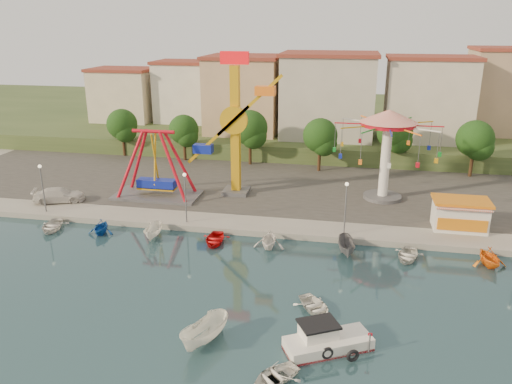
% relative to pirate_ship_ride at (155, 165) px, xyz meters
% --- Properties ---
extents(ground, '(200.00, 200.00, 0.00)m').
position_rel_pirate_ship_ride_xyz_m(ground, '(13.94, -19.98, -4.39)').
color(ground, '#152F3C').
rests_on(ground, ground).
extents(quay_deck, '(200.00, 100.00, 0.60)m').
position_rel_pirate_ship_ride_xyz_m(quay_deck, '(13.94, 42.02, -4.09)').
color(quay_deck, '#9E998E').
rests_on(quay_deck, ground).
extents(asphalt_pad, '(90.00, 28.00, 0.01)m').
position_rel_pirate_ship_ride_xyz_m(asphalt_pad, '(13.94, 10.02, -3.79)').
color(asphalt_pad, '#4C4944').
rests_on(asphalt_pad, quay_deck).
extents(hill_terrace, '(200.00, 60.00, 3.00)m').
position_rel_pirate_ship_ride_xyz_m(hill_terrace, '(13.94, 47.02, -2.89)').
color(hill_terrace, '#384C26').
rests_on(hill_terrace, ground).
extents(pirate_ship_ride, '(10.00, 5.00, 8.00)m').
position_rel_pirate_ship_ride_xyz_m(pirate_ship_ride, '(0.00, 0.00, 0.00)').
color(pirate_ship_ride, '#59595E').
rests_on(pirate_ship_ride, quay_deck).
extents(kamikaze_tower, '(7.54, 3.10, 16.50)m').
position_rel_pirate_ship_ride_xyz_m(kamikaze_tower, '(9.28, 2.66, 4.05)').
color(kamikaze_tower, '#59595E').
rests_on(kamikaze_tower, quay_deck).
extents(wave_swinger, '(11.60, 11.60, 10.40)m').
position_rel_pirate_ship_ride_xyz_m(wave_swinger, '(26.05, 4.36, 3.80)').
color(wave_swinger, '#59595E').
rests_on(wave_swinger, quay_deck).
extents(booth_left, '(5.40, 3.78, 3.08)m').
position_rel_pirate_ship_ride_xyz_m(booth_left, '(33.09, -3.49, -2.23)').
color(booth_left, white).
rests_on(booth_left, quay_deck).
extents(lamp_post_0, '(0.14, 0.14, 5.00)m').
position_rel_pirate_ship_ride_xyz_m(lamp_post_0, '(-10.06, -6.98, -1.29)').
color(lamp_post_0, '#59595E').
rests_on(lamp_post_0, quay_deck).
extents(lamp_post_1, '(0.14, 0.14, 5.00)m').
position_rel_pirate_ship_ride_xyz_m(lamp_post_1, '(5.94, -6.98, -1.29)').
color(lamp_post_1, '#59595E').
rests_on(lamp_post_1, quay_deck).
extents(lamp_post_2, '(0.14, 0.14, 5.00)m').
position_rel_pirate_ship_ride_xyz_m(lamp_post_2, '(21.94, -6.98, -1.29)').
color(lamp_post_2, '#59595E').
rests_on(lamp_post_2, quay_deck).
extents(tree_0, '(4.60, 4.60, 7.19)m').
position_rel_pirate_ship_ride_xyz_m(tree_0, '(-12.06, 17.00, 1.08)').
color(tree_0, '#382314').
rests_on(tree_0, quay_deck).
extents(tree_1, '(4.35, 4.35, 6.80)m').
position_rel_pirate_ship_ride_xyz_m(tree_1, '(-2.06, 16.27, 0.81)').
color(tree_1, '#382314').
rests_on(tree_1, quay_deck).
extents(tree_2, '(5.02, 5.02, 7.85)m').
position_rel_pirate_ship_ride_xyz_m(tree_2, '(7.94, 15.83, 1.52)').
color(tree_2, '#382314').
rests_on(tree_2, quay_deck).
extents(tree_3, '(4.68, 4.68, 7.32)m').
position_rel_pirate_ship_ride_xyz_m(tree_3, '(17.94, 14.39, 1.16)').
color(tree_3, '#382314').
rests_on(tree_3, quay_deck).
extents(tree_4, '(4.86, 4.86, 7.60)m').
position_rel_pirate_ship_ride_xyz_m(tree_4, '(27.94, 17.38, 1.35)').
color(tree_4, '#382314').
rests_on(tree_4, quay_deck).
extents(tree_5, '(4.83, 4.83, 7.54)m').
position_rel_pirate_ship_ride_xyz_m(tree_5, '(37.94, 15.56, 1.31)').
color(tree_5, '#382314').
rests_on(tree_5, quay_deck).
extents(building_0, '(9.26, 9.53, 11.87)m').
position_rel_pirate_ship_ride_xyz_m(building_0, '(-19.43, 26.09, 4.54)').
color(building_0, beige).
rests_on(building_0, hill_terrace).
extents(building_1, '(12.33, 9.01, 8.63)m').
position_rel_pirate_ship_ride_xyz_m(building_1, '(-7.39, 31.41, 2.92)').
color(building_1, silver).
rests_on(building_1, hill_terrace).
extents(building_2, '(11.95, 9.28, 11.23)m').
position_rel_pirate_ship_ride_xyz_m(building_2, '(5.75, 31.99, 4.22)').
color(building_2, tan).
rests_on(building_2, hill_terrace).
extents(building_3, '(12.59, 10.50, 9.20)m').
position_rel_pirate_ship_ride_xyz_m(building_3, '(19.54, 28.83, 3.20)').
color(building_3, beige).
rests_on(building_3, hill_terrace).
extents(building_4, '(10.75, 9.23, 9.24)m').
position_rel_pirate_ship_ride_xyz_m(building_4, '(33.01, 32.23, 3.22)').
color(building_4, beige).
rests_on(building_4, hill_terrace).
extents(cabin_motorboat, '(5.97, 4.53, 1.98)m').
position_rel_pirate_ship_ride_xyz_m(cabin_motorboat, '(21.26, -24.61, -3.87)').
color(cabin_motorboat, white).
rests_on(cabin_motorboat, ground).
extents(rowboat_a, '(3.96, 4.21, 0.71)m').
position_rel_pirate_ship_ride_xyz_m(rowboat_a, '(20.19, -20.19, -4.04)').
color(rowboat_a, white).
rests_on(rowboat_a, ground).
extents(rowboat_b, '(3.86, 3.90, 0.66)m').
position_rel_pirate_ship_ride_xyz_m(rowboat_b, '(18.47, -28.22, -4.06)').
color(rowboat_b, silver).
rests_on(rowboat_b, ground).
extents(skiff, '(3.25, 4.74, 1.71)m').
position_rel_pirate_ship_ride_xyz_m(skiff, '(13.42, -25.59, -3.54)').
color(skiff, white).
rests_on(skiff, ground).
extents(van, '(6.04, 4.19, 1.62)m').
position_rel_pirate_ship_ride_xyz_m(van, '(-10.30, -3.88, -2.98)').
color(van, silver).
rests_on(van, quay_deck).
extents(moored_boat_0, '(3.51, 4.34, 0.79)m').
position_rel_pirate_ship_ride_xyz_m(moored_boat_0, '(-7.42, -10.18, -4.00)').
color(moored_boat_0, silver).
rests_on(moored_boat_0, ground).
extents(moored_boat_1, '(2.81, 3.16, 1.53)m').
position_rel_pirate_ship_ride_xyz_m(moored_boat_1, '(-1.97, -10.18, -3.63)').
color(moored_boat_1, '#1249A1').
rests_on(moored_boat_1, ground).
extents(moored_boat_2, '(1.63, 3.67, 1.38)m').
position_rel_pirate_ship_ride_xyz_m(moored_boat_2, '(3.61, -10.18, -3.70)').
color(moored_boat_2, white).
rests_on(moored_boat_2, ground).
extents(moored_boat_3, '(2.89, 3.86, 0.76)m').
position_rel_pirate_ship_ride_xyz_m(moored_boat_3, '(9.77, -10.18, -4.01)').
color(moored_boat_3, red).
rests_on(moored_boat_3, ground).
extents(moored_boat_4, '(2.90, 3.36, 1.76)m').
position_rel_pirate_ship_ride_xyz_m(moored_boat_4, '(15.10, -10.18, -3.52)').
color(moored_boat_4, white).
rests_on(moored_boat_4, ground).
extents(moored_boat_5, '(1.93, 4.02, 1.49)m').
position_rel_pirate_ship_ride_xyz_m(moored_boat_5, '(22.28, -10.18, -3.65)').
color(moored_boat_5, slate).
rests_on(moored_boat_5, ground).
extents(moored_boat_6, '(3.40, 4.14, 0.75)m').
position_rel_pirate_ship_ride_xyz_m(moored_boat_6, '(27.65, -10.18, -4.02)').
color(moored_boat_6, beige).
rests_on(moored_boat_6, ground).
extents(moored_boat_7, '(3.55, 3.88, 1.73)m').
position_rel_pirate_ship_ride_xyz_m(moored_boat_7, '(34.48, -10.18, -3.53)').
color(moored_boat_7, orange).
rests_on(moored_boat_7, ground).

